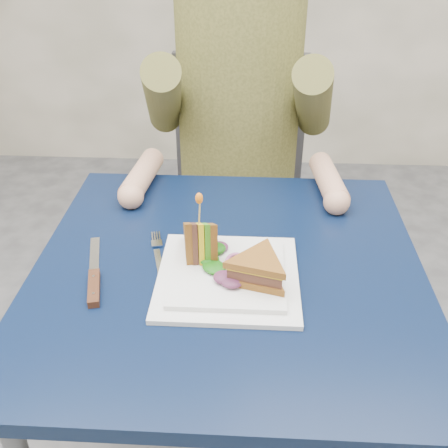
# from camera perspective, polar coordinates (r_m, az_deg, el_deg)

# --- Properties ---
(table) EXTENTS (0.75, 0.75, 0.73)m
(table) POSITION_cam_1_polar(r_m,az_deg,el_deg) (1.06, 0.44, -7.95)
(table) COLOR black
(table) RESTS_ON ground
(chair) EXTENTS (0.42, 0.40, 0.93)m
(chair) POSITION_cam_1_polar(r_m,az_deg,el_deg) (1.71, 1.56, 4.50)
(chair) COLOR #47474C
(chair) RESTS_ON ground
(diner) EXTENTS (0.54, 0.59, 0.74)m
(diner) POSITION_cam_1_polar(r_m,az_deg,el_deg) (1.46, 1.64, 15.47)
(diner) COLOR brown
(diner) RESTS_ON chair
(plate) EXTENTS (0.26, 0.26, 0.02)m
(plate) POSITION_cam_1_polar(r_m,az_deg,el_deg) (0.97, 0.43, -5.63)
(plate) COLOR white
(plate) RESTS_ON table
(sandwich_flat) EXTENTS (0.16, 0.16, 0.05)m
(sandwich_flat) POSITION_cam_1_polar(r_m,az_deg,el_deg) (0.93, 3.76, -4.92)
(sandwich_flat) COLOR brown
(sandwich_flat) RESTS_ON plate
(sandwich_upright) EXTENTS (0.08, 0.13, 0.13)m
(sandwich_upright) POSITION_cam_1_polar(r_m,az_deg,el_deg) (0.99, -2.59, -1.85)
(sandwich_upright) COLOR brown
(sandwich_upright) RESTS_ON plate
(fork) EXTENTS (0.06, 0.18, 0.01)m
(fork) POSITION_cam_1_polar(r_m,az_deg,el_deg) (1.04, -7.12, -3.71)
(fork) COLOR silver
(fork) RESTS_ON table
(knife) EXTENTS (0.07, 0.22, 0.02)m
(knife) POSITION_cam_1_polar(r_m,az_deg,el_deg) (0.99, -13.96, -6.10)
(knife) COLOR silver
(knife) RESTS_ON table
(toothpick) EXTENTS (0.01, 0.01, 0.06)m
(toothpick) POSITION_cam_1_polar(r_m,az_deg,el_deg) (0.95, -2.68, 1.34)
(toothpick) COLOR tan
(toothpick) RESTS_ON sandwich_upright
(toothpick_frill) EXTENTS (0.01, 0.01, 0.02)m
(toothpick_frill) POSITION_cam_1_polar(r_m,az_deg,el_deg) (0.94, -2.72, 2.80)
(toothpick_frill) COLOR orange
(toothpick_frill) RESTS_ON sandwich_upright
(lettuce_spill) EXTENTS (0.15, 0.13, 0.02)m
(lettuce_spill) POSITION_cam_1_polar(r_m,az_deg,el_deg) (0.97, 0.76, -4.29)
(lettuce_spill) COLOR #337A14
(lettuce_spill) RESTS_ON plate
(onion_ring) EXTENTS (0.04, 0.04, 0.02)m
(onion_ring) POSITION_cam_1_polar(r_m,az_deg,el_deg) (0.96, 1.34, -4.25)
(onion_ring) COLOR #9E4C7A
(onion_ring) RESTS_ON plate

